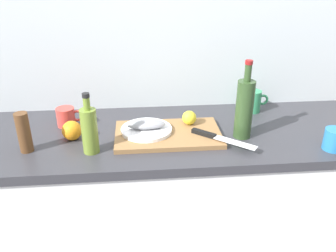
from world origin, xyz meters
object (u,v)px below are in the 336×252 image
fish_fillet (146,124)px  orange_0 (72,130)px  coffee_mug_1 (335,139)px  white_plate (146,130)px  chef_knife (215,137)px  olive_oil_bottle (89,129)px  coffee_mug_2 (253,101)px  lemon_0 (189,118)px  coffee_mug_0 (67,117)px  wine_bottle (244,108)px  pepper_mill (24,133)px  cutting_board (168,134)px

fish_fillet → orange_0: orange_0 is taller
coffee_mug_1 → orange_0: coffee_mug_1 is taller
coffee_mug_1 → white_plate: bearing=165.9°
fish_fillet → chef_knife: 0.30m
white_plate → olive_oil_bottle: size_ratio=0.89×
fish_fillet → chef_knife: (0.28, -0.09, -0.02)m
olive_oil_bottle → coffee_mug_2: (0.76, 0.34, -0.04)m
lemon_0 → orange_0: same height
coffee_mug_0 → coffee_mug_1: coffee_mug_1 is taller
olive_oil_bottle → coffee_mug_1: 0.98m
fish_fillet → wine_bottle: bearing=-6.4°
lemon_0 → coffee_mug_2: (0.34, 0.16, 0.00)m
coffee_mug_2 → coffee_mug_0: bearing=-174.5°
fish_fillet → coffee_mug_2: size_ratio=1.34×
lemon_0 → orange_0: bearing=-173.1°
orange_0 → pepper_mill: size_ratio=0.51×
coffee_mug_0 → coffee_mug_2: (0.90, 0.09, 0.01)m
wine_bottle → orange_0: size_ratio=4.04×
wine_bottle → orange_0: 0.73m
pepper_mill → cutting_board: bearing=7.3°
cutting_board → fish_fillet: size_ratio=2.74×
pepper_mill → orange_0: bearing=26.7°
fish_fillet → lemon_0: (0.19, 0.05, -0.00)m
lemon_0 → pepper_mill: (-0.68, -0.15, 0.03)m
coffee_mug_2 → orange_0: 0.89m
chef_knife → wine_bottle: (0.13, 0.05, 0.11)m
cutting_board → white_plate: size_ratio=2.06×
coffee_mug_0 → lemon_0: bearing=-8.0°
fish_fillet → olive_oil_bottle: size_ratio=0.67×
olive_oil_bottle → coffee_mug_2: size_ratio=2.02×
white_plate → pepper_mill: bearing=-169.3°
chef_knife → pepper_mill: bearing=-140.8°
wine_bottle → coffee_mug_1: 0.38m
cutting_board → olive_oil_bottle: size_ratio=1.83×
coffee_mug_0 → white_plate: bearing=-20.2°
coffee_mug_0 → cutting_board: bearing=-18.4°
fish_fillet → olive_oil_bottle: bearing=-151.5°
white_plate → pepper_mill: (-0.48, -0.09, 0.06)m
white_plate → coffee_mug_1: 0.78m
fish_fillet → coffee_mug_1: bearing=-14.1°
olive_oil_bottle → coffee_mug_2: 0.84m
chef_knife → white_plate: bearing=-158.9°
white_plate → coffee_mug_0: bearing=159.8°
wine_bottle → white_plate: bearing=173.6°
olive_oil_bottle → chef_knife: bearing=3.2°
chef_knife → coffee_mug_2: (0.26, 0.31, 0.03)m
white_plate → pepper_mill: pepper_mill is taller
fish_fillet → lemon_0: lemon_0 is taller
lemon_0 → coffee_mug_2: 0.38m
wine_bottle → coffee_mug_0: wine_bottle is taller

